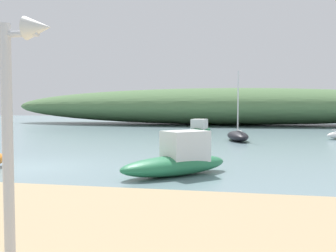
{
  "coord_description": "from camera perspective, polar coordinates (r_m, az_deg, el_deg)",
  "views": [
    {
      "loc": [
        7.55,
        -12.63,
        2.25
      ],
      "look_at": [
        3.64,
        6.94,
        1.15
      ],
      "focal_mm": 41.72,
      "sensor_mm": 36.0,
      "label": 1
    }
  ],
  "objects": [
    {
      "name": "motorboat_centre_water",
      "position": [
        12.48,
        1.52,
        -4.92
      ],
      "size": [
        3.61,
        3.6,
        1.4
      ],
      "color": "#287A4C",
      "rests_on": "ground"
    },
    {
      "name": "distant_hill",
      "position": [
        44.24,
        7.81,
        2.86
      ],
      "size": [
        49.25,
        11.75,
        4.08
      ],
      "primitive_type": "ellipsoid",
      "color": "#517547",
      "rests_on": "ground"
    },
    {
      "name": "motorboat_outer_mooring",
      "position": [
        29.67,
        4.73,
        -0.4
      ],
      "size": [
        1.8,
        3.85,
        1.15
      ],
      "color": "#287A4C",
      "rests_on": "ground"
    },
    {
      "name": "ground_plane",
      "position": [
        14.89,
        -19.42,
        -5.72
      ],
      "size": [
        120.0,
        120.0,
        0.0
      ],
      "primitive_type": "plane",
      "color": "gray"
    },
    {
      "name": "sailboat_west_reach",
      "position": [
        24.47,
        10.14,
        -1.4
      ],
      "size": [
        1.82,
        3.43,
        4.31
      ],
      "color": "black",
      "rests_on": "ground"
    }
  ]
}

